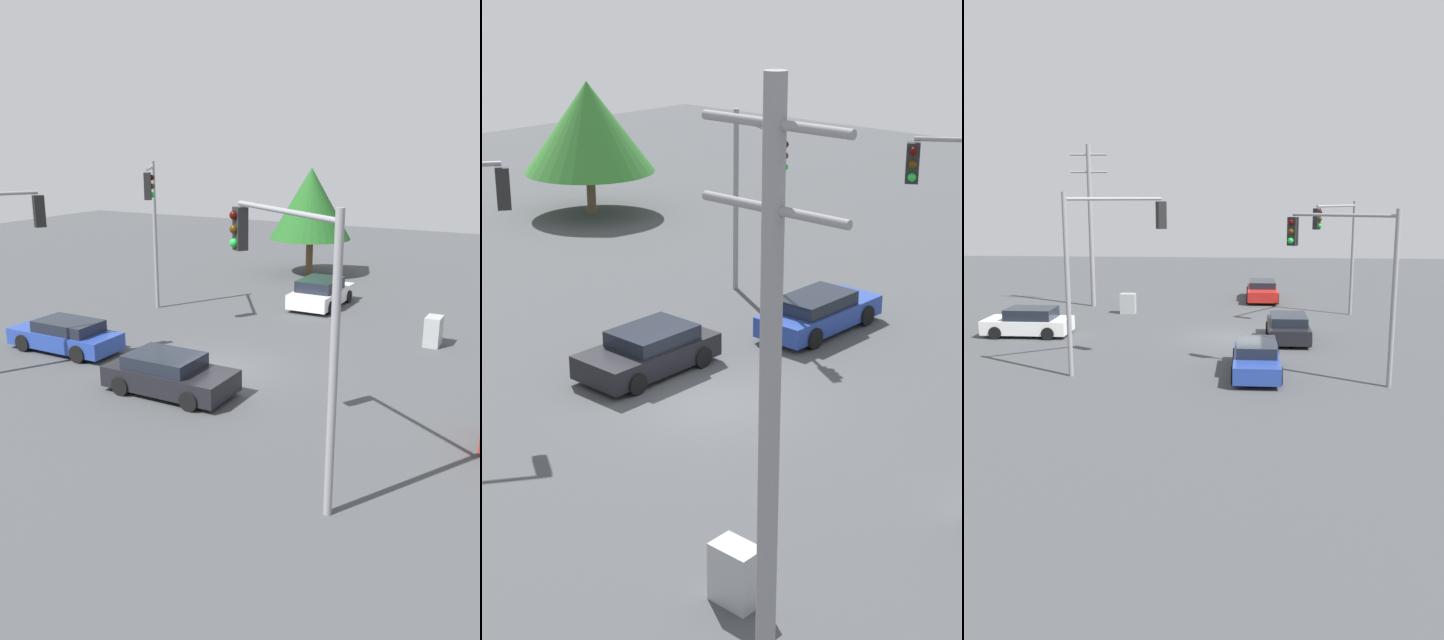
% 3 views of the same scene
% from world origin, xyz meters
% --- Properties ---
extents(ground_plane, '(80.00, 80.00, 0.00)m').
position_xyz_m(ground_plane, '(0.00, 0.00, 0.00)').
color(ground_plane, '#424447').
extents(sedan_dark, '(1.98, 4.06, 1.24)m').
position_xyz_m(sedan_dark, '(-2.50, 0.31, 0.61)').
color(sedan_dark, black).
rests_on(sedan_dark, ground_plane).
extents(sedan_blue, '(1.84, 4.36, 1.21)m').
position_xyz_m(sedan_blue, '(-0.95, 6.07, 0.60)').
color(sedan_blue, '#233D93').
rests_on(sedan_blue, ground_plane).
extents(sedan_white, '(4.09, 2.05, 1.36)m').
position_xyz_m(sedan_white, '(9.97, 0.15, 0.65)').
color(sedan_white, silver).
rests_on(sedan_white, ground_plane).
extents(sedan_red, '(2.02, 4.69, 1.25)m').
position_xyz_m(sedan_red, '(-1.54, -11.26, 0.62)').
color(sedan_red, red).
rests_on(sedan_red, ground_plane).
extents(traffic_signal_main, '(3.50, 2.42, 6.79)m').
position_xyz_m(traffic_signal_main, '(4.74, 6.05, 4.64)').
color(traffic_signal_main, gray).
rests_on(traffic_signal_main, ground_plane).
extents(traffic_signal_cross, '(2.72, 3.72, 6.39)m').
position_xyz_m(traffic_signal_cross, '(-5.47, -5.05, 4.41)').
color(traffic_signal_cross, gray).
rests_on(traffic_signal_cross, ground_plane).
extents(traffic_signal_aux, '(3.70, 2.17, 6.23)m').
position_xyz_m(traffic_signal_aux, '(-4.22, 6.69, 4.29)').
color(traffic_signal_aux, gray).
rests_on(traffic_signal_aux, ground_plane).
extents(utility_pole_tall, '(2.20, 0.28, 9.65)m').
position_xyz_m(utility_pole_tall, '(8.88, -8.23, 5.11)').
color(utility_pole_tall, gray).
rests_on(utility_pole_tall, ground_plane).
extents(electrical_cabinet, '(0.86, 0.58, 1.16)m').
position_xyz_m(electrical_cabinet, '(6.27, -5.92, 0.58)').
color(electrical_cabinet, '#9EA0A3').
rests_on(electrical_cabinet, ground_plane).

